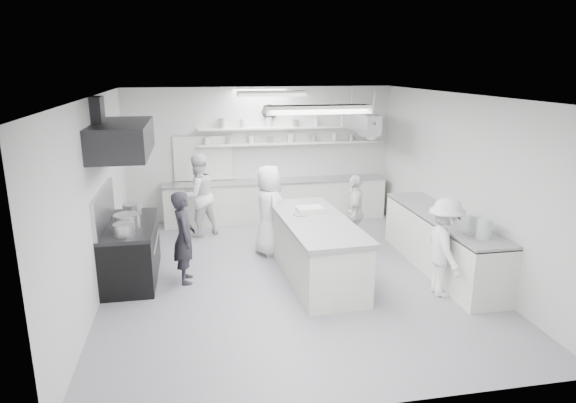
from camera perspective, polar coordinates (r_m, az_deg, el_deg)
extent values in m
cube|color=#91929D|center=(8.68, 0.18, -8.42)|extent=(6.00, 7.00, 0.02)
cube|color=white|center=(7.97, 0.20, 11.91)|extent=(6.00, 7.00, 0.02)
cube|color=silver|center=(11.58, -3.09, 5.37)|extent=(6.00, 0.04, 3.00)
cube|color=silver|center=(4.97, 7.91, -8.23)|extent=(6.00, 0.04, 3.00)
cube|color=silver|center=(8.19, -20.89, 0.29)|extent=(0.04, 7.00, 3.00)
cube|color=silver|center=(9.23, 18.83, 2.06)|extent=(0.04, 7.00, 3.00)
cube|color=black|center=(8.81, -17.25, -5.54)|extent=(0.80, 1.80, 0.90)
cube|color=#242425|center=(8.36, -18.27, 6.76)|extent=(0.85, 2.00, 0.50)
cube|color=silver|center=(11.55, -1.34, 0.09)|extent=(5.00, 0.60, 0.92)
cube|color=silver|center=(11.52, 0.45, 6.61)|extent=(4.20, 0.26, 0.04)
cube|color=silver|center=(11.48, 0.46, 8.34)|extent=(4.20, 0.26, 0.04)
cube|color=black|center=(11.47, -9.55, 4.84)|extent=(1.30, 0.04, 1.00)
cylinder|color=silver|center=(11.44, -2.12, 10.07)|extent=(0.32, 0.05, 0.32)
cube|color=silver|center=(9.17, 16.97, -4.57)|extent=(0.74, 3.30, 0.94)
cube|color=#B3B4B6|center=(10.86, 8.30, 8.85)|extent=(0.30, 1.60, 0.40)
cube|color=silver|center=(6.22, 3.39, 10.33)|extent=(1.30, 0.25, 0.10)
cube|color=silver|center=(9.74, -1.84, 12.08)|extent=(1.30, 0.25, 0.10)
cube|color=silver|center=(8.44, 3.14, -5.50)|extent=(1.13, 2.69, 0.97)
cylinder|color=#B3B4B6|center=(8.41, -17.73, -2.27)|extent=(0.41, 0.41, 0.27)
imported|color=#27252C|center=(8.36, -11.64, -3.98)|extent=(0.39, 0.58, 1.53)
imported|color=white|center=(10.58, -10.11, 0.70)|extent=(1.04, 0.96, 1.73)
imported|color=white|center=(9.41, -2.18, -0.99)|extent=(0.69, 0.92, 1.69)
imported|color=white|center=(9.77, 7.56, -1.21)|extent=(0.65, 0.93, 1.46)
imported|color=white|center=(8.09, 17.26, -4.98)|extent=(0.69, 1.06, 1.54)
imported|color=#B3B4B6|center=(8.53, 1.42, -1.60)|extent=(0.33, 0.33, 0.06)
imported|color=silver|center=(8.95, 2.60, -0.79)|extent=(0.25, 0.25, 0.07)
imported|color=silver|center=(8.18, 19.98, -3.50)|extent=(0.27, 0.27, 0.06)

